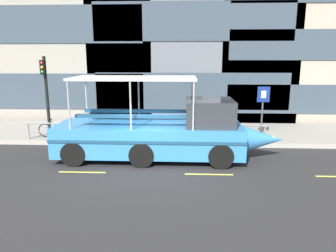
% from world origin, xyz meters
% --- Properties ---
extents(ground_plane, '(120.00, 120.00, 0.00)m').
position_xyz_m(ground_plane, '(0.00, 0.00, 0.00)').
color(ground_plane, '#2B2B2D').
extents(sidewalk, '(32.00, 4.80, 0.18)m').
position_xyz_m(sidewalk, '(0.00, 5.60, 0.09)').
color(sidewalk, '#99968E').
rests_on(sidewalk, ground_plane).
extents(curb_edge, '(32.00, 0.18, 0.18)m').
position_xyz_m(curb_edge, '(0.00, 3.11, 0.09)').
color(curb_edge, '#B2ADA3').
rests_on(curb_edge, ground_plane).
extents(lane_centreline, '(25.80, 0.12, 0.01)m').
position_xyz_m(lane_centreline, '(-0.00, -0.61, 0.00)').
color(lane_centreline, '#DBD64C').
rests_on(lane_centreline, ground_plane).
extents(curb_guardrail, '(11.97, 0.09, 0.86)m').
position_xyz_m(curb_guardrail, '(-0.49, 3.45, 0.77)').
color(curb_guardrail, gray).
rests_on(curb_guardrail, sidewalk).
extents(traffic_light_pole, '(0.24, 0.46, 4.15)m').
position_xyz_m(traffic_light_pole, '(-5.58, 3.95, 2.69)').
color(traffic_light_pole, black).
rests_on(traffic_light_pole, sidewalk).
extents(parking_sign, '(0.60, 0.12, 2.69)m').
position_xyz_m(parking_sign, '(5.37, 3.89, 2.01)').
color(parking_sign, '#4C4F54').
rests_on(parking_sign, sidewalk).
extents(leaned_bicycle, '(1.74, 0.46, 0.96)m').
position_xyz_m(leaned_bicycle, '(-5.29, 3.95, 0.56)').
color(leaned_bicycle, black).
rests_on(leaned_bicycle, sidewalk).
extents(duck_tour_boat, '(9.73, 2.64, 3.49)m').
position_xyz_m(duck_tour_boat, '(0.54, 1.24, 1.11)').
color(duck_tour_boat, '#388CD1').
rests_on(duck_tour_boat, ground_plane).
extents(pedestrian_near_bow, '(0.23, 0.44, 1.57)m').
position_xyz_m(pedestrian_near_bow, '(3.64, 4.27, 1.13)').
color(pedestrian_near_bow, black).
rests_on(pedestrian_near_bow, sidewalk).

